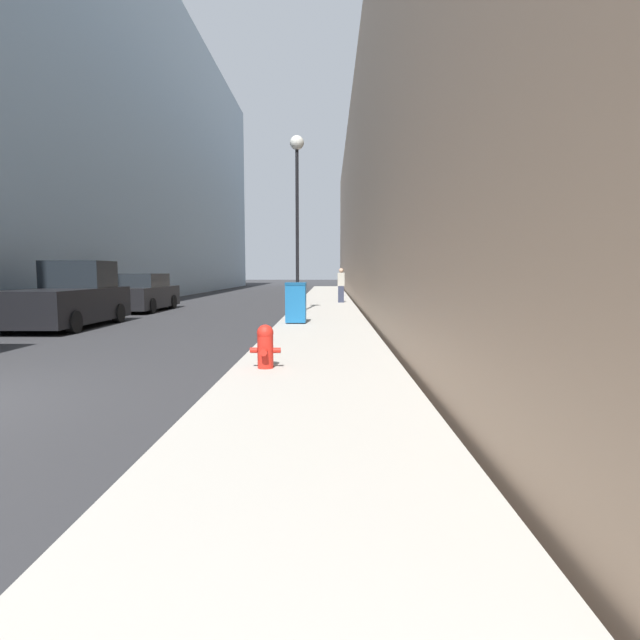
% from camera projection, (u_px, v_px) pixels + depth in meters
% --- Properties ---
extents(sidewalk_right, '(2.83, 60.00, 0.15)m').
position_uv_depth(sidewalk_right, '(325.00, 306.00, 23.82)').
color(sidewalk_right, '#ADA89E').
rests_on(sidewalk_right, ground).
extents(building_left_glass, '(12.00, 60.00, 20.64)m').
position_uv_depth(building_left_glass, '(67.00, 133.00, 31.09)').
color(building_left_glass, '#849EB2').
rests_on(building_left_glass, ground).
extents(building_right_stone, '(12.00, 60.00, 12.59)m').
position_uv_depth(building_right_stone, '(447.00, 198.00, 31.04)').
color(building_right_stone, '#9E7F66').
rests_on(building_right_stone, ground).
extents(fire_hydrant, '(0.50, 0.39, 0.72)m').
position_uv_depth(fire_hydrant, '(265.00, 345.00, 8.14)').
color(fire_hydrant, red).
rests_on(fire_hydrant, sidewalk_right).
extents(trash_bin, '(0.63, 0.69, 1.24)m').
position_uv_depth(trash_bin, '(296.00, 302.00, 15.29)').
color(trash_bin, '#19609E').
rests_on(trash_bin, sidewalk_right).
extents(lamppost, '(0.52, 0.52, 6.54)m').
position_uv_depth(lamppost, '(297.00, 185.00, 18.41)').
color(lamppost, black).
rests_on(lamppost, sidewalk_right).
extents(pickup_truck, '(2.14, 4.81, 2.07)m').
position_uv_depth(pickup_truck, '(69.00, 299.00, 15.56)').
color(pickup_truck, black).
rests_on(pickup_truck, ground).
extents(parked_sedan_near, '(1.89, 4.67, 1.64)m').
position_uv_depth(parked_sedan_near, '(143.00, 294.00, 21.88)').
color(parked_sedan_near, black).
rests_on(parked_sedan_near, ground).
extents(pedestrian_on_sidewalk, '(0.35, 0.23, 1.74)m').
position_uv_depth(pedestrian_on_sidewalk, '(341.00, 285.00, 25.41)').
color(pedestrian_on_sidewalk, '#2D3347').
rests_on(pedestrian_on_sidewalk, sidewalk_right).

